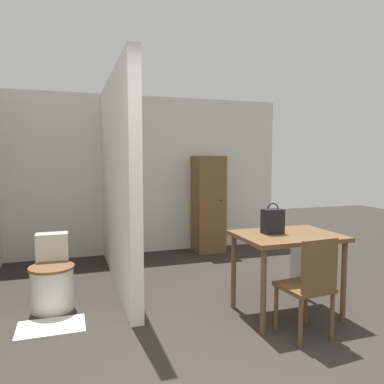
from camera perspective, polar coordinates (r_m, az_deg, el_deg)
The scene contains 9 objects.
wall_back at distance 6.06m, azimuth -8.68°, elevation 2.54°, with size 4.89×0.12×2.50m.
partition_wall at distance 4.62m, azimuth -11.33°, elevation 1.72°, with size 0.12×2.66×2.50m.
dining_table at distance 3.75m, azimuth 14.27°, elevation -7.76°, with size 0.96×0.73×0.79m.
wooden_chair at distance 3.37m, azimuth 17.48°, elevation -13.19°, with size 0.42×0.42×0.87m.
toilet at distance 4.15m, azimuth -20.53°, elevation -12.42°, with size 0.44×0.59×0.72m.
handbag at distance 3.69m, azimuth 12.18°, elevation -4.33°, with size 0.20×0.12×0.30m.
wooden_cabinet at distance 6.11m, azimuth 2.50°, elevation -1.82°, with size 0.46×0.47×1.56m.
bath_mat at distance 3.79m, azimuth -20.67°, elevation -18.66°, with size 0.59×0.39×0.01m.
space_heater at distance 4.78m, azimuth 17.06°, elevation -9.92°, with size 0.31×0.22×0.59m.
Camera 1 is at (-1.02, -1.79, 1.51)m, focal length 35.00 mm.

